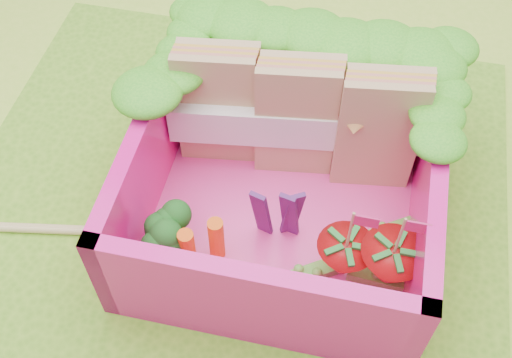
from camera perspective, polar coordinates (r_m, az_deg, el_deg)
The scene contains 13 objects.
ground at distance 3.09m, azimuth -2.43°, elevation -3.09°, with size 14.00×14.00×0.00m, color #A6D73C.
placemat at distance 3.07m, azimuth -2.44°, elevation -2.94°, with size 2.60×2.60×0.03m, color #63A425.
bento_floor at distance 3.03m, azimuth 2.37°, elevation -2.95°, with size 1.30×1.30×0.05m, color #FF41A5.
bento_box at distance 2.82m, azimuth 2.54°, elevation -0.14°, with size 1.30×1.30×0.55m.
lettuce_ruffle at distance 2.89m, azimuth 4.59°, elevation 11.28°, with size 1.43×0.83×0.11m.
sandwich_stack at distance 2.94m, azimuth 3.79°, elevation 5.49°, with size 1.18×0.33×0.65m.
broccoli at distance 2.76m, azimuth -8.20°, elevation -4.66°, with size 0.31×0.31×0.25m.
carrot_sticks at distance 2.76m, azimuth -4.81°, elevation -5.81°, with size 0.18×0.15×0.25m.
purple_wedges at distance 2.76m, azimuth 2.25°, elevation -3.12°, with size 0.20×0.07×0.38m.
strawberry_left at distance 2.74m, azimuth 7.80°, elevation -7.13°, with size 0.24×0.24×0.48m.
strawberry_right at distance 2.74m, azimuth 11.75°, elevation -7.70°, with size 0.27×0.27×0.51m.
snap_peas at distance 2.86m, azimuth 9.32°, elevation -7.27°, with size 0.64×0.53×0.05m.
chopsticks at distance 3.17m, azimuth -19.95°, elevation -4.10°, with size 2.36×0.45×0.04m.
Camera 1 is at (0.49, -1.63, 2.57)m, focal length 45.00 mm.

